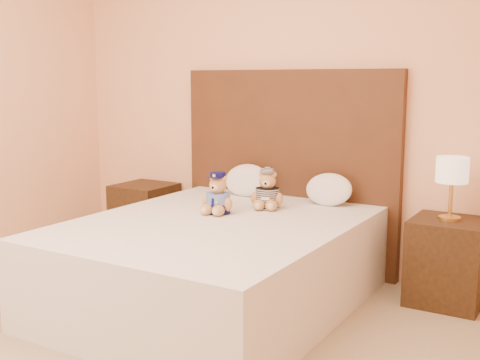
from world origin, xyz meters
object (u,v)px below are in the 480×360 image
Objects in this scene: pillow_left at (247,179)px; nightstand_right at (447,261)px; lamp at (452,173)px; pillow_right at (329,188)px; teddy_prisoner at (267,189)px; nightstand_left at (145,216)px; teddy_police at (218,193)px; bed at (216,263)px.

nightstand_right is at bearing -1.14° from pillow_left.
pillow_right is (-0.84, 0.03, -0.18)m from lamp.
teddy_prisoner is (-1.15, -0.30, -0.17)m from lamp.
teddy_police reaches higher than nightstand_left.
pillow_left is (-1.51, 0.03, 0.40)m from nightstand_right.
bed is 5.00× the size of lamp.
pillow_left is (-0.15, 0.63, -0.01)m from teddy_police.
nightstand_right is 2.08× the size of teddy_prisoner.
bed and nightstand_left have the same top height.
nightstand_left and nightstand_right have the same top height.
pillow_left is 1.07× the size of pillow_right.
nightstand_left is (-1.25, 0.80, -0.00)m from bed.
teddy_police is (1.14, -0.60, 0.41)m from nightstand_left.
lamp is at bearing 19.25° from teddy_police.
pillow_left reaches higher than pillow_right.
nightstand_left is 1.71m from pillow_right.
bed and nightstand_right have the same top height.
teddy_prisoner is 0.72× the size of pillow_left.
nightstand_left is at bearing 149.68° from teddy_prisoner.
bed is at bearing -65.96° from teddy_police.
teddy_police is at bearing 118.79° from bed.
nightstand_right is 0.57m from lamp.
bed is 1.48m from nightstand_left.
teddy_police is 0.74× the size of pillow_left.
bed is 1.48m from nightstand_right.
nightstand_left is at bearing 147.38° from bed.
lamp is at bearing 0.00° from nightstand_left.
nightstand_left is 1.60× the size of pillow_right.
nightstand_right is 1.57m from pillow_left.
nightstand_left is at bearing 147.37° from teddy_police.
nightstand_left is 2.08× the size of teddy_prisoner.
nightstand_right is at bearing 19.25° from teddy_police.
pillow_left reaches higher than bed.
nightstand_right is 0.93m from pillow_right.
pillow_right reaches higher than nightstand_left.
bed is 3.64× the size of nightstand_left.
nightstand_right is 1.49× the size of pillow_left.
pillow_right is (0.52, 0.63, -0.01)m from teddy_police.
nightstand_left is 2.56m from lamp.
pillow_right is at bearing 1.03° from nightstand_left.
pillow_right is at bearing 45.91° from teddy_police.
lamp reaches higher than teddy_prisoner.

